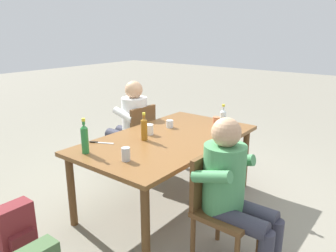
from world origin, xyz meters
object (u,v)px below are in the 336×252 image
Objects in this scene: dining_table at (168,144)px; person_in_white_shirt at (233,187)px; bottle_clear at (223,120)px; table_knife at (100,143)px; chair_near_left at (219,202)px; bottle_amber at (144,128)px; chair_far_right at (137,135)px; cup_terracotta at (216,122)px; cup_glass at (170,124)px; cup_steel at (126,154)px; cup_white at (149,129)px; backpack_by_far_side at (16,232)px; person_in_plaid_shirt at (130,121)px; bottle_green at (85,138)px.

person_in_white_shirt is (-0.42, -0.95, -0.01)m from dining_table.
bottle_clear is at bearing 33.13° from person_in_white_shirt.
chair_near_left is at bearing -84.80° from table_knife.
bottle_clear is at bearing -32.07° from bottle_amber.
chair_far_right reaches higher than cup_terracotta.
cup_glass is 1.02m from cup_steel.
chair_far_right reaches higher than cup_white.
table_knife is 0.49× the size of backpack_by_far_side.
chair_near_left is 1.98m from person_in_plaid_shirt.
cup_terracotta is (1.42, -0.49, -0.08)m from bottle_green.
bottle_clear is 2.60× the size of cup_terracotta.
person_in_plaid_shirt is at bearing 64.60° from chair_near_left.
chair_near_left is at bearing -102.56° from bottle_amber.
chair_far_right is 0.84m from cup_white.
bottle_green is 3.84× the size of cup_glass.
bottle_clear is 2.73× the size of cup_white.
dining_table is at bearing -33.19° from bottle_amber.
chair_near_left is 1.29m from cup_glass.
backpack_by_far_side is (-1.38, 0.23, -0.57)m from cup_white.
person_in_plaid_shirt reaches higher than table_knife.
cup_glass is at bearing 131.73° from cup_terracotta.
table_knife is at bearing -150.88° from person_in_plaid_shirt.
cup_steel is at bearing 176.09° from cup_terracotta.
cup_terracotta is 1.32m from table_knife.
backpack_by_far_side is at bearing 178.17° from table_knife.
cup_steel is at bearing 107.49° from person_in_white_shirt.
dining_table is at bearing -145.18° from cup_glass.
bottle_amber is (-0.21, 0.13, 0.19)m from dining_table.
dining_table is 0.68m from table_knife.
chair_far_right is at bearing 63.21° from dining_table.
person_in_white_shirt is at bearing -91.27° from chair_near_left.
dining_table is at bearing -114.16° from person_in_plaid_shirt.
table_knife reaches higher than dining_table.
dining_table is 6.82× the size of bottle_amber.
cup_glass is 0.77× the size of cup_white.
chair_far_right is at bearing 53.40° from cup_white.
bottle_amber is at bearing 158.88° from cup_terracotta.
bottle_green is (-0.79, 0.30, 0.21)m from dining_table.
bottle_amber is (-0.63, -0.81, 0.20)m from person_in_plaid_shirt.
backpack_by_far_side is (-1.42, 0.44, -0.45)m from dining_table.
cup_steel is at bearing -136.87° from person_in_plaid_shirt.
person_in_plaid_shirt reaches higher than chair_near_left.
cup_terracotta is at bearing -17.03° from backpack_by_far_side.
bottle_amber is at bearing 78.55° from person_in_white_shirt.
bottle_clear reaches higher than chair_near_left.
chair_far_right is 7.60× the size of cup_steel.
chair_near_left is at bearing -151.66° from bottle_clear.
chair_far_right reaches higher than cup_glass.
cup_terracotta reaches higher than cup_glass.
dining_table is 0.95m from chair_near_left.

